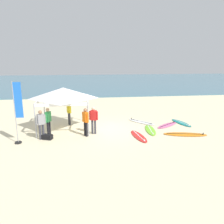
# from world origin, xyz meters

# --- Properties ---
(ground_plane) EXTENTS (80.00, 80.00, 0.00)m
(ground_plane) POSITION_xyz_m (0.00, 0.00, 0.00)
(ground_plane) COLOR beige
(sea) EXTENTS (80.00, 36.00, 0.10)m
(sea) POSITION_xyz_m (0.00, 30.08, 0.05)
(sea) COLOR teal
(sea) RESTS_ON ground
(canopy_tent) EXTENTS (3.14, 3.14, 2.75)m
(canopy_tent) POSITION_xyz_m (-2.58, 0.51, 2.39)
(canopy_tent) COLOR #B7B7BC
(canopy_tent) RESTS_ON ground
(surfboard_white) EXTENTS (1.88, 2.08, 0.19)m
(surfboard_white) POSITION_xyz_m (2.80, 1.42, 0.04)
(surfboard_white) COLOR white
(surfboard_white) RESTS_ON ground
(surfboard_orange) EXTENTS (2.69, 1.23, 0.19)m
(surfboard_orange) POSITION_xyz_m (4.77, -1.55, 0.04)
(surfboard_orange) COLOR orange
(surfboard_orange) RESTS_ON ground
(surfboard_pink) EXTENTS (2.01, 1.68, 0.19)m
(surfboard_pink) POSITION_xyz_m (4.38, 0.41, 0.04)
(surfboard_pink) COLOR pink
(surfboard_pink) RESTS_ON ground
(surfboard_lime) EXTENTS (0.83, 2.22, 0.19)m
(surfboard_lime) POSITION_xyz_m (2.90, -0.48, 0.04)
(surfboard_lime) COLOR #7AD12D
(surfboard_lime) RESTS_ON ground
(surfboard_red) EXTENTS (0.85, 2.23, 0.19)m
(surfboard_red) POSITION_xyz_m (1.88, -1.52, 0.04)
(surfboard_red) COLOR red
(surfboard_red) RESTS_ON ground
(surfboard_teal) EXTENTS (1.00, 2.13, 0.19)m
(surfboard_teal) POSITION_xyz_m (5.58, 0.83, 0.04)
(surfboard_teal) COLOR #19847F
(surfboard_teal) RESTS_ON ground
(person_grey) EXTENTS (0.50, 0.36, 1.71)m
(person_grey) POSITION_xyz_m (-3.75, -1.18, 0.99)
(person_grey) COLOR #383842
(person_grey) RESTS_ON ground
(person_yellow) EXTENTS (0.32, 0.53, 1.71)m
(person_yellow) POSITION_xyz_m (-2.34, 1.46, 0.99)
(person_yellow) COLOR #2D2D33
(person_yellow) RESTS_ON ground
(person_red) EXTENTS (0.53, 0.32, 1.71)m
(person_red) POSITION_xyz_m (-0.74, -0.63, 0.99)
(person_red) COLOR #383842
(person_red) RESTS_ON ground
(person_orange) EXTENTS (0.38, 0.47, 1.71)m
(person_orange) POSITION_xyz_m (-1.24, -0.99, 0.99)
(person_orange) COLOR black
(person_orange) RESTS_ON ground
(person_green) EXTENTS (0.34, 0.52, 1.71)m
(person_green) POSITION_xyz_m (-3.43, -0.64, 0.99)
(person_green) COLOR black
(person_green) RESTS_ON ground
(banner_flag) EXTENTS (0.60, 0.36, 3.40)m
(banner_flag) POSITION_xyz_m (-4.83, -1.68, 1.57)
(banner_flag) COLOR #99999E
(banner_flag) RESTS_ON ground
(gear_bag_near_tent) EXTENTS (0.68, 0.52, 0.28)m
(gear_bag_near_tent) POSITION_xyz_m (-3.46, -1.24, 0.14)
(gear_bag_near_tent) COLOR black
(gear_bag_near_tent) RESTS_ON ground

